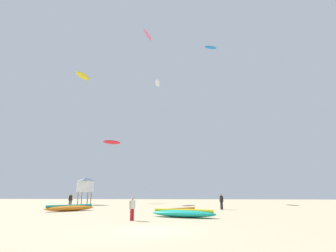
# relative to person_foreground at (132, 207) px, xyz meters

# --- Properties ---
(ground_plane) EXTENTS (120.00, 120.00, 0.00)m
(ground_plane) POSITION_rel_person_foreground_xyz_m (1.71, -4.65, -0.93)
(ground_plane) COLOR beige
(person_foreground) EXTENTS (0.36, 0.45, 1.59)m
(person_foreground) POSITION_rel_person_foreground_xyz_m (0.00, 0.00, 0.00)
(person_foreground) COLOR #B21E23
(person_foreground) RESTS_ON ground
(person_midground) EXTENTS (0.49, 0.39, 1.72)m
(person_midground) POSITION_rel_person_foreground_xyz_m (7.70, 12.33, 0.07)
(person_midground) COLOR #2D2D33
(person_midground) RESTS_ON ground
(person_left) EXTENTS (0.56, 0.39, 1.72)m
(person_left) POSITION_rel_person_foreground_xyz_m (-11.07, 15.08, 0.08)
(person_left) COLOR #2D2D33
(person_left) RESTS_ON ground
(kite_grounded_near) EXTENTS (4.71, 4.93, 0.65)m
(kite_grounded_near) POSITION_rel_person_foreground_xyz_m (-8.39, 8.96, -0.62)
(kite_grounded_near) COLOR orange
(kite_grounded_near) RESTS_ON ground
(kite_grounded_mid) EXTENTS (5.45, 3.12, 0.64)m
(kite_grounded_mid) POSITION_rel_person_foreground_xyz_m (3.50, 2.63, -0.63)
(kite_grounded_mid) COLOR #19B29E
(kite_grounded_mid) RESTS_ON ground
(kite_grounded_far) EXTENTS (3.48, 3.48, 0.50)m
(kite_grounded_far) POSITION_rel_person_foreground_xyz_m (3.30, 7.36, -0.71)
(kite_grounded_far) COLOR orange
(kite_grounded_far) RESTS_ON ground
(lifeguard_tower) EXTENTS (2.30, 2.30, 4.15)m
(lifeguard_tower) POSITION_rel_person_foreground_xyz_m (-12.13, 22.59, 2.12)
(lifeguard_tower) COLOR #8C704C
(lifeguard_tower) RESTS_ON ground
(kite_aloft_0) EXTENTS (2.46, 4.63, 1.13)m
(kite_aloft_0) POSITION_rel_person_foreground_xyz_m (-19.24, 34.70, 26.47)
(kite_aloft_0) COLOR yellow
(kite_aloft_1) EXTENTS (3.51, 2.77, 0.89)m
(kite_aloft_1) POSITION_rel_person_foreground_xyz_m (-11.10, 32.42, 10.71)
(kite_aloft_1) COLOR red
(kite_aloft_2) EXTENTS (1.28, 3.94, 0.99)m
(kite_aloft_2) POSITION_rel_person_foreground_xyz_m (-2.31, 35.85, 24.75)
(kite_aloft_2) COLOR white
(kite_aloft_3) EXTENTS (1.31, 2.84, 0.70)m
(kite_aloft_3) POSITION_rel_person_foreground_xyz_m (-1.06, 11.91, 21.33)
(kite_aloft_3) COLOR #E5598C
(kite_aloft_4) EXTENTS (2.44, 1.37, 0.48)m
(kite_aloft_4) POSITION_rel_person_foreground_xyz_m (8.67, 25.44, 27.05)
(kite_aloft_4) COLOR blue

